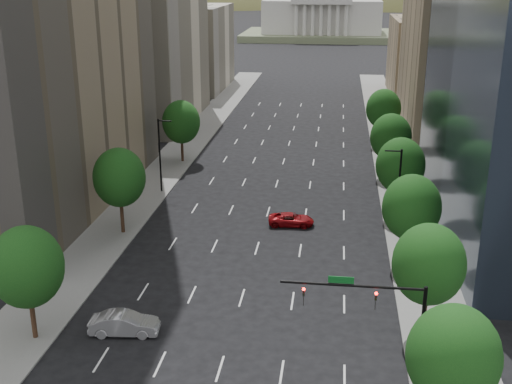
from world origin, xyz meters
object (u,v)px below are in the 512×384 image
at_px(capitol, 322,16).
at_px(car_red_far, 291,219).
at_px(car_silver, 124,324).
at_px(traffic_signal, 383,311).

bearing_deg(capitol, car_red_far, -89.16).
xyz_separation_m(car_silver, car_red_far, (10.57, 22.82, -0.18)).
height_order(traffic_signal, capitol, capitol).
bearing_deg(capitol, traffic_signal, -87.26).
relative_size(capitol, car_red_far, 12.61).
bearing_deg(traffic_signal, capitol, 92.74).
height_order(capitol, car_silver, capitol).
xyz_separation_m(capitol, car_silver, (-7.75, -216.24, -7.74)).
bearing_deg(car_silver, car_red_far, -30.73).
height_order(traffic_signal, car_silver, traffic_signal).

